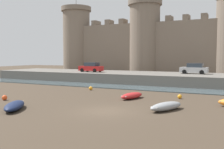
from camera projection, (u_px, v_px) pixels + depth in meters
name	position (u px, v px, depth m)	size (l,w,h in m)	color
ground_plane	(106.00, 111.00, 20.56)	(160.00, 160.00, 0.00)	#423528
water_channel	(158.00, 89.00, 33.92)	(80.00, 4.50, 0.10)	#47565B
quay_road	(171.00, 79.00, 40.38)	(62.49, 10.00, 1.59)	#666059
castle	(186.00, 42.00, 50.68)	(57.44, 6.95, 18.72)	#7A6B5B
rowboat_foreground_right	(14.00, 106.00, 21.05)	(3.16, 3.97, 0.64)	#141E3D
rowboat_midflat_centre	(132.00, 96.00, 26.43)	(1.89, 3.38, 0.63)	red
rowboat_foreground_left	(166.00, 106.00, 20.77)	(2.46, 3.71, 0.67)	gray
mooring_buoy_near_channel	(91.00, 88.00, 33.15)	(0.47, 0.47, 0.47)	orange
mooring_buoy_mid_mud	(5.00, 98.00, 25.53)	(0.51, 0.51, 0.51)	#E04C1E
mooring_buoy_near_shore	(180.00, 97.00, 26.46)	(0.44, 0.44, 0.44)	orange
car_quay_east	(91.00, 67.00, 44.83)	(4.16, 1.99, 1.62)	red
car_quay_centre_west	(194.00, 69.00, 40.08)	(4.16, 1.99, 1.62)	#B2B5B7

